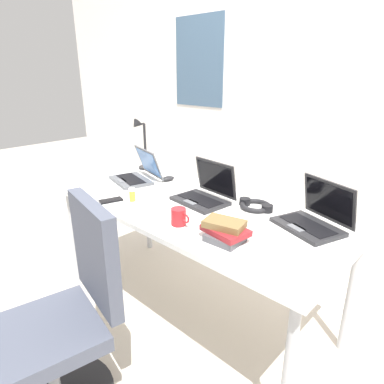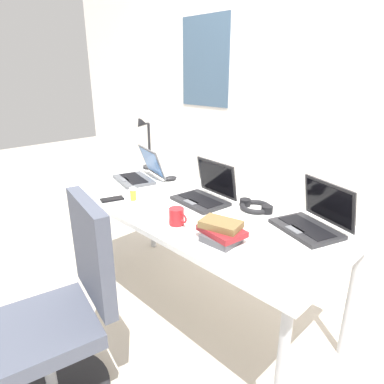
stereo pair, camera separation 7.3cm
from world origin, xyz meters
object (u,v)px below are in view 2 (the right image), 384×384
desk_lamp (146,144)px  headphones (256,207)px  book_stack (221,231)px  laptop_front_right (313,221)px  pill_bottle (133,194)px  laptop_center (139,174)px  cell_phone (112,199)px  office_chair (62,326)px  laptop_back_left (205,194)px  computer_mouse (171,178)px  coffee_mug (177,217)px

desk_lamp → headphones: size_ratio=1.87×
desk_lamp → book_stack: 1.31m
laptop_front_right → book_stack: size_ratio=1.73×
desk_lamp → pill_bottle: 0.71m
desk_lamp → laptop_center: 0.33m
laptop_front_right → laptop_center: bearing=-173.4°
cell_phone → office_chair: (0.42, -0.55, -0.35)m
book_stack → laptop_back_left: bearing=142.1°
desk_lamp → laptop_front_right: size_ratio=1.04×
computer_mouse → office_chair: size_ratio=0.10×
laptop_center → office_chair: (0.62, -0.90, -0.39)m
headphones → book_stack: 0.44m
computer_mouse → book_stack: 0.94m
computer_mouse → headphones: headphones is taller
laptop_back_left → computer_mouse: size_ratio=3.55×
pill_bottle → desk_lamp: bearing=136.2°
laptop_back_left → pill_bottle: size_ratio=4.31×
laptop_front_right → pill_bottle: bearing=-156.9°
desk_lamp → pill_bottle: bearing=-43.8°
book_stack → coffee_mug: (-0.27, -0.03, -0.00)m
laptop_back_left → cell_phone: size_ratio=2.50×
computer_mouse → headphones: (0.73, 0.00, -0.00)m
headphones → coffee_mug: coffee_mug is taller
laptop_back_left → cell_phone: bearing=-136.1°
pill_bottle → book_stack: (0.71, -0.01, 0.01)m
book_stack → office_chair: bearing=-120.9°
laptop_front_right → cell_phone: size_ratio=2.82×
desk_lamp → cell_phone: size_ratio=2.94×
office_chair → desk_lamp: bearing=126.4°
desk_lamp → headphones: desk_lamp is taller
desk_lamp → cell_phone: bearing=-54.5°
book_stack → pill_bottle: bearing=179.5°
desk_lamp → computer_mouse: size_ratio=4.17×
computer_mouse → office_chair: (0.46, -1.05, -0.36)m
headphones → book_stack: book_stack is taller
laptop_front_right → headphones: size_ratio=1.79×
book_stack → headphones: bearing=104.3°
pill_bottle → book_stack: 0.71m
office_chair → cell_phone: bearing=127.3°
laptop_center → coffee_mug: 0.79m
headphones → office_chair: 1.15m
pill_bottle → office_chair: 0.82m
desk_lamp → office_chair: size_ratio=0.41×
book_stack → desk_lamp: bearing=158.1°
desk_lamp → computer_mouse: 0.41m
headphones → office_chair: bearing=-104.5°
book_stack → computer_mouse: bearing=153.5°
headphones → desk_lamp: bearing=176.8°
coffee_mug → desk_lamp: bearing=151.1°
computer_mouse → coffee_mug: (0.57, -0.45, 0.03)m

